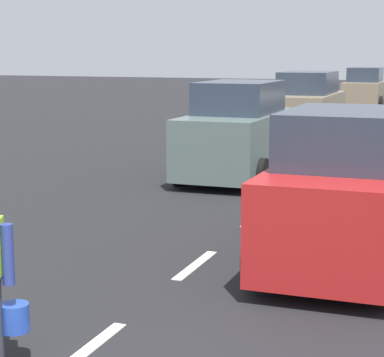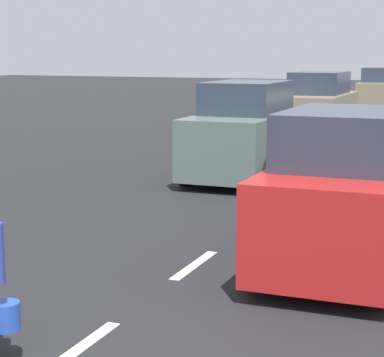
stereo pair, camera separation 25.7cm
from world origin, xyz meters
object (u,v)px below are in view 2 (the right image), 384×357
at_px(car_outgoing_ahead, 345,195).
at_px(car_oncoming_second, 318,108).
at_px(car_oncoming_third, 379,90).
at_px(car_oncoming_lead, 245,134).

relative_size(car_outgoing_ahead, car_oncoming_second, 0.93).
xyz_separation_m(car_outgoing_ahead, car_oncoming_third, (-3.33, 27.76, -0.04)).
bearing_deg(car_oncoming_lead, car_outgoing_ahead, -61.38).
xyz_separation_m(car_oncoming_lead, car_oncoming_third, (-0.03, 21.70, -0.08)).
height_order(car_oncoming_second, car_oncoming_third, car_oncoming_second).
bearing_deg(car_oncoming_third, car_oncoming_lead, -89.93).
relative_size(car_oncoming_second, car_oncoming_third, 1.11).
distance_m(car_oncoming_second, car_oncoming_third, 13.82).
relative_size(car_outgoing_ahead, car_oncoming_third, 1.03).
distance_m(car_outgoing_ahead, car_oncoming_third, 27.95).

